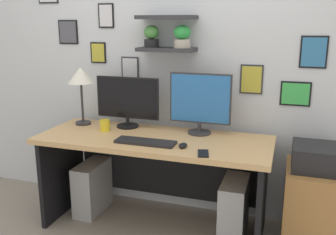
{
  "coord_description": "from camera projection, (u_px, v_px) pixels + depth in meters",
  "views": [
    {
      "loc": [
        0.95,
        -2.56,
        1.6
      ],
      "look_at": [
        0.1,
        0.05,
        0.9
      ],
      "focal_mm": 40.22,
      "sensor_mm": 36.0,
      "label": 1
    }
  ],
  "objects": [
    {
      "name": "back_wall_assembly",
      "position": [
        171.0,
        53.0,
        3.1
      ],
      "size": [
        4.4,
        0.24,
        2.7
      ],
      "color": "silver",
      "rests_on": "ground"
    },
    {
      "name": "ground_plane",
      "position": [
        154.0,
        226.0,
        3.03
      ],
      "size": [
        8.0,
        8.0,
        0.0
      ],
      "primitive_type": "plane",
      "color": "gray"
    },
    {
      "name": "keyboard",
      "position": [
        145.0,
        142.0,
        2.71
      ],
      "size": [
        0.44,
        0.14,
        0.02
      ],
      "primitive_type": "cube",
      "color": "black",
      "rests_on": "desk"
    },
    {
      "name": "drawer_cabinet",
      "position": [
        315.0,
        207.0,
        2.72
      ],
      "size": [
        0.44,
        0.5,
        0.59
      ],
      "primitive_type": "cube",
      "color": "#9E6B38",
      "rests_on": "ground"
    },
    {
      "name": "desk",
      "position": [
        156.0,
        160.0,
        2.95
      ],
      "size": [
        1.77,
        0.68,
        0.75
      ],
      "color": "tan",
      "rests_on": "ground"
    },
    {
      "name": "cell_phone",
      "position": [
        203.0,
        153.0,
        2.48
      ],
      "size": [
        0.1,
        0.15,
        0.01
      ],
      "primitive_type": "cube",
      "rotation": [
        0.0,
        0.0,
        0.24
      ],
      "color": "black",
      "rests_on": "desk"
    },
    {
      "name": "monitor_left",
      "position": [
        127.0,
        101.0,
        3.09
      ],
      "size": [
        0.54,
        0.18,
        0.42
      ],
      "color": "black",
      "rests_on": "desk"
    },
    {
      "name": "computer_mouse",
      "position": [
        183.0,
        145.0,
        2.62
      ],
      "size": [
        0.06,
        0.09,
        0.03
      ],
      "primitive_type": "ellipsoid",
      "color": "black",
      "rests_on": "desk"
    },
    {
      "name": "computer_tower_right",
      "position": [
        234.0,
        211.0,
        2.78
      ],
      "size": [
        0.18,
        0.4,
        0.48
      ],
      "primitive_type": "cube",
      "color": "#99999E",
      "rests_on": "ground"
    },
    {
      "name": "computer_tower_left",
      "position": [
        92.0,
        187.0,
        3.24
      ],
      "size": [
        0.18,
        0.4,
        0.44
      ],
      "primitive_type": "cube",
      "color": "#99999E",
      "rests_on": "ground"
    },
    {
      "name": "monitor_right",
      "position": [
        200.0,
        102.0,
        2.9
      ],
      "size": [
        0.48,
        0.18,
        0.47
      ],
      "color": "#2D2D33",
      "rests_on": "desk"
    },
    {
      "name": "printer",
      "position": [
        320.0,
        158.0,
        2.63
      ],
      "size": [
        0.38,
        0.34,
        0.17
      ],
      "primitive_type": "cube",
      "color": "black",
      "rests_on": "drawer_cabinet"
    },
    {
      "name": "desk_lamp",
      "position": [
        81.0,
        78.0,
        3.13
      ],
      "size": [
        0.21,
        0.21,
        0.49
      ],
      "color": "#2D2D33",
      "rests_on": "desk"
    },
    {
      "name": "coffee_mug",
      "position": [
        105.0,
        125.0,
        3.01
      ],
      "size": [
        0.08,
        0.08,
        0.09
      ],
      "primitive_type": "cylinder",
      "color": "yellow",
      "rests_on": "desk"
    }
  ]
}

